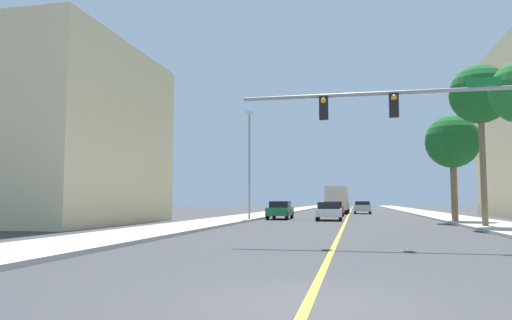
% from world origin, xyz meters
% --- Properties ---
extents(ground, '(192.00, 192.00, 0.00)m').
position_xyz_m(ground, '(0.00, 42.00, 0.00)').
color(ground, '#38383A').
extents(sidewalk_left, '(3.81, 168.00, 0.15)m').
position_xyz_m(sidewalk_left, '(-8.65, 42.00, 0.07)').
color(sidewalk_left, '#B2ADA3').
rests_on(sidewalk_left, ground).
extents(sidewalk_right, '(3.81, 168.00, 0.15)m').
position_xyz_m(sidewalk_right, '(8.65, 42.00, 0.07)').
color(sidewalk_right, '#B2ADA3').
rests_on(sidewalk_right, ground).
extents(lane_marking_center, '(0.16, 144.00, 0.01)m').
position_xyz_m(lane_marking_center, '(0.00, 42.00, 0.00)').
color(lane_marking_center, yellow).
rests_on(lane_marking_center, ground).
extents(building_left_near, '(10.59, 14.17, 11.62)m').
position_xyz_m(building_left_near, '(-18.63, 20.73, 5.81)').
color(building_left_near, beige).
rests_on(building_left_near, ground).
extents(traffic_signal_mast, '(10.54, 0.36, 5.56)m').
position_xyz_m(traffic_signal_mast, '(3.72, 9.79, 4.30)').
color(traffic_signal_mast, gray).
rests_on(traffic_signal_mast, sidewalk_right).
extents(street_lamp, '(0.56, 0.28, 8.30)m').
position_xyz_m(street_lamp, '(-7.25, 28.28, 4.73)').
color(street_lamp, gray).
rests_on(street_lamp, sidewalk_left).
extents(palm_mid, '(3.31, 3.31, 9.00)m').
position_xyz_m(palm_mid, '(7.69, 20.97, 7.41)').
color(palm_mid, brown).
rests_on(palm_mid, sidewalk_right).
extents(palm_far, '(3.66, 3.66, 7.30)m').
position_xyz_m(palm_far, '(7.40, 27.51, 5.56)').
color(palm_far, brown).
rests_on(palm_far, sidewalk_right).
extents(car_white, '(2.09, 4.26, 1.40)m').
position_xyz_m(car_white, '(-1.28, 29.83, 0.72)').
color(car_white, white).
rests_on(car_white, ground).
extents(car_green, '(1.77, 4.23, 1.47)m').
position_xyz_m(car_green, '(-5.34, 31.35, 0.76)').
color(car_green, '#196638').
rests_on(car_green, ground).
extents(car_silver, '(1.92, 4.46, 1.43)m').
position_xyz_m(car_silver, '(1.52, 49.31, 0.75)').
color(car_silver, '#BCBCC1').
rests_on(car_silver, ground).
extents(car_red, '(1.93, 3.89, 1.42)m').
position_xyz_m(car_red, '(-1.36, 39.21, 0.76)').
color(car_red, red).
rests_on(car_red, ground).
extents(delivery_truck, '(2.66, 7.84, 3.14)m').
position_xyz_m(delivery_truck, '(-1.32, 49.39, 1.67)').
color(delivery_truck, silver).
rests_on(delivery_truck, ground).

